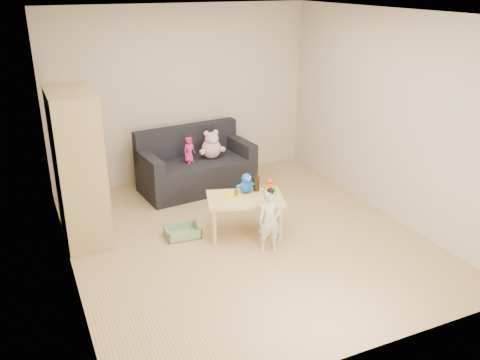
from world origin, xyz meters
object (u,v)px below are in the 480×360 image
sofa (197,175)px  toddler (270,221)px  play_table (245,215)px  wardrobe (78,167)px

sofa → toddler: (0.15, -2.05, 0.14)m
play_table → toddler: (0.08, -0.49, 0.13)m
play_table → toddler: size_ratio=1.23×
sofa → toddler: 2.06m
wardrobe → sofa: size_ratio=1.10×
sofa → play_table: size_ratio=1.79×
sofa → play_table: 1.56m
sofa → play_table: (0.06, -1.55, 0.01)m
sofa → play_table: play_table is taller
sofa → toddler: bearing=-92.2°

